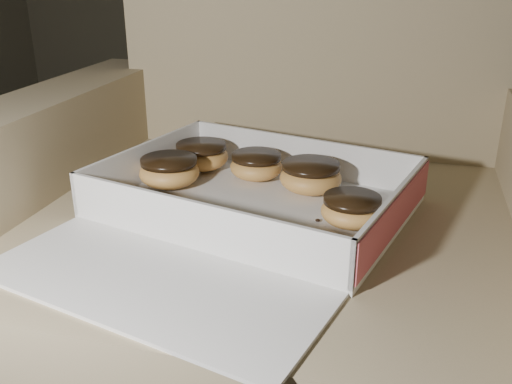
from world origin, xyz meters
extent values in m
cube|color=#847754|center=(-0.06, 0.13, 0.22)|extent=(0.74, 0.74, 0.43)
cube|color=#847754|center=(-0.06, 0.47, 0.70)|extent=(0.74, 0.14, 0.53)
cube|color=#847754|center=(-0.47, 0.13, 0.29)|extent=(0.12, 0.74, 0.58)
cube|color=silver|center=(-0.09, 0.11, 0.44)|extent=(0.49, 0.41, 0.01)
cube|color=silver|center=(-0.05, 0.26, 0.47)|extent=(0.41, 0.11, 0.06)
cube|color=silver|center=(-0.13, -0.04, 0.47)|extent=(0.41, 0.11, 0.06)
cube|color=silver|center=(-0.29, 0.16, 0.47)|extent=(0.08, 0.31, 0.06)
cube|color=silver|center=(0.11, 0.06, 0.47)|extent=(0.08, 0.31, 0.06)
cube|color=#BB4B55|center=(0.11, 0.06, 0.47)|extent=(0.08, 0.30, 0.05)
cube|color=silver|center=(-0.15, -0.13, 0.43)|extent=(0.45, 0.28, 0.01)
ellipsoid|color=#E09C4E|center=(0.05, 0.08, 0.46)|extent=(0.08, 0.08, 0.04)
cylinder|color=black|center=(0.05, 0.08, 0.48)|extent=(0.08, 0.08, 0.01)
ellipsoid|color=#E09C4E|center=(-0.22, 0.24, 0.46)|extent=(0.09, 0.09, 0.04)
cylinder|color=black|center=(-0.22, 0.24, 0.48)|extent=(0.09, 0.09, 0.01)
ellipsoid|color=#E09C4E|center=(-0.25, 0.15, 0.46)|extent=(0.10, 0.10, 0.05)
cylinder|color=black|center=(-0.25, 0.15, 0.48)|extent=(0.09, 0.09, 0.01)
ellipsoid|color=#E09C4E|center=(-0.12, 0.22, 0.46)|extent=(0.09, 0.09, 0.04)
cylinder|color=black|center=(-0.12, 0.22, 0.48)|extent=(0.08, 0.08, 0.01)
ellipsoid|color=#E09C4E|center=(-0.02, 0.18, 0.46)|extent=(0.10, 0.10, 0.05)
cylinder|color=black|center=(-0.02, 0.18, 0.48)|extent=(0.09, 0.09, 0.01)
ellipsoid|color=black|center=(0.01, 0.08, 0.44)|extent=(0.01, 0.01, 0.00)
ellipsoid|color=black|center=(-0.03, 0.03, 0.44)|extent=(0.01, 0.01, 0.00)
ellipsoid|color=black|center=(-0.26, 0.11, 0.44)|extent=(0.01, 0.01, 0.00)
ellipsoid|color=black|center=(-0.10, 0.04, 0.44)|extent=(0.01, 0.01, 0.00)
camera|label=1|loc=(0.11, -0.64, 0.78)|focal=40.00mm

